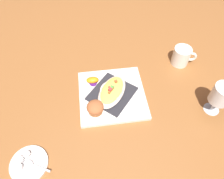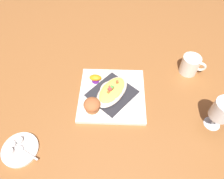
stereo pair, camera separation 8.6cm
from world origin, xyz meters
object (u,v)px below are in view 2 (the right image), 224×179
Objects in this scene: square_plate at (112,95)px; creamer_saucer at (20,150)px; stemmed_glass at (222,111)px; creamer_cup_2 at (10,151)px; coffee_mug at (190,66)px; gratin_dish at (112,91)px; orange_garnish at (95,78)px; muffin at (92,105)px; spoon at (21,149)px; creamer_cup_0 at (20,140)px; creamer_cup_1 at (13,144)px.

square_plate reaches higher than creamer_saucer.
creamer_cup_2 is at bearing -164.16° from stemmed_glass.
gratin_dish is at bearing -151.45° from coffee_mug.
creamer_cup_2 is (-0.67, -0.48, -0.02)m from coffee_mug.
square_plate is 1.34× the size of gratin_dish.
orange_garnish reaches higher than creamer_saucer.
muffin is 0.47× the size of stemmed_glass.
stemmed_glass is 1.44× the size of spoon.
creamer_cup_0 is at bearing -140.84° from square_plate.
coffee_mug is at bearing 33.94° from creamer_cup_0.
creamer_cup_1 is at bearing 158.29° from spoon.
square_plate is 0.39m from coffee_mug.
gratin_dish is at bearing 39.36° from creamer_cup_1.
creamer_cup_0 is (-0.01, 0.03, 0.01)m from creamer_saucer.
creamer_cup_0 is (-0.01, 0.03, 0.00)m from spoon.
square_plate is 0.11m from orange_garnish.
orange_garnish is at bearing 56.22° from creamer_cup_2.
stemmed_glass is (0.41, -0.09, 0.06)m from gratin_dish.
creamer_cup_1 is at bearing -140.64° from square_plate.
orange_garnish is at bearing 58.89° from spoon.
creamer_cup_1 is (-0.74, -0.18, -0.08)m from stemmed_glass.
gratin_dish is 0.39m from coffee_mug.
orange_garnish is at bearing 140.29° from gratin_dish.
coffee_mug is 0.78m from creamer_cup_0.
stemmed_glass is at bearing -76.06° from coffee_mug.
stemmed_glass is 6.08× the size of creamer_cup_2.
spoon is at bearing -65.20° from creamer_cup_0.
creamer_cup_1 is at bearing 158.29° from creamer_saucer.
creamer_saucer is 5.50× the size of creamer_cup_1.
muffin is 0.32m from creamer_cup_1.
coffee_mug is at bearing 15.32° from orange_garnish.
gratin_dish reaches higher than creamer_saucer.
creamer_cup_1 is at bearing -145.79° from coffee_mug.
creamer_cup_0 is at bearing 68.29° from creamer_cup_2.
muffin reaches higher than gratin_dish.
coffee_mug is 1.11× the size of spoon.
coffee_mug reaches higher than creamer_cup_0.
coffee_mug is 0.82m from creamer_cup_2.
creamer_saucer is at bearing -21.71° from creamer_cup_1.
stemmed_glass is 1.11× the size of creamer_saucer.
creamer_saucer is at bearing -144.01° from coffee_mug.
coffee_mug is at bearing 28.55° from square_plate.
creamer_saucer is at bearing 158.29° from spoon.
creamer_cup_1 is (-0.67, -0.45, -0.02)m from coffee_mug.
muffin is 0.29m from creamer_cup_0.
stemmed_glass is at bearing 15.57° from spoon.
spoon is (-0.21, -0.35, -0.01)m from orange_garnish.
creamer_cup_1 is (-0.03, 0.01, 0.01)m from creamer_saucer.
creamer_cup_1 is (-0.33, -0.27, 0.01)m from square_plate.
stemmed_glass reaches higher than creamer_cup_1.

